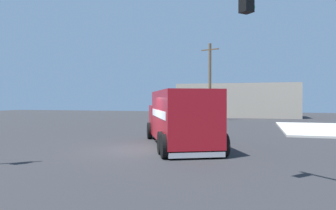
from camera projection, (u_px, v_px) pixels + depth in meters
ground_plane at (137, 150)px, 15.04m from camera, size 100.00×100.00×0.00m
delivery_truck at (180, 117)px, 16.14m from camera, size 5.70×8.45×2.84m
utility_pole at (210, 81)px, 35.76m from camera, size 2.11×0.84×8.83m
building_backdrop at (237, 100)px, 44.35m from camera, size 16.36×6.00×4.64m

